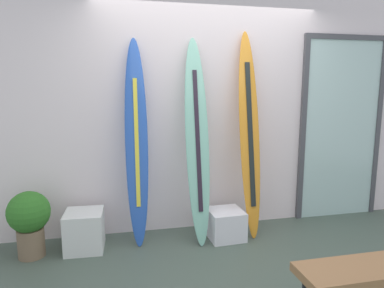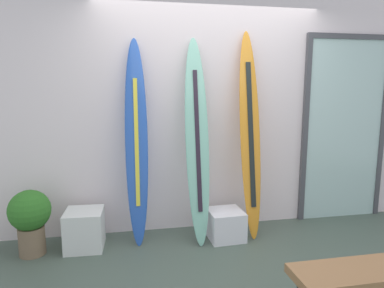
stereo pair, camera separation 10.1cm
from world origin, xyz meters
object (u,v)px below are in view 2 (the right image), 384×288
at_px(display_block_center, 225,225).
at_px(surfboard_sunset, 250,136).
at_px(glass_door, 344,126).
at_px(surfboard_seafoam, 197,142).
at_px(surfboard_cobalt, 136,142).
at_px(display_block_left, 85,229).
at_px(potted_plant, 30,217).
at_px(bench, 364,277).

bearing_deg(display_block_center, surfboard_sunset, 21.25).
bearing_deg(display_block_center, glass_door, 12.77).
bearing_deg(display_block_center, surfboard_seafoam, 163.77).
distance_m(surfboard_cobalt, surfboard_sunset, 1.22).
bearing_deg(surfboard_sunset, glass_door, 10.74).
distance_m(display_block_left, display_block_center, 1.47).
xyz_separation_m(display_block_left, display_block_center, (1.47, -0.05, -0.04)).
relative_size(display_block_left, potted_plant, 0.61).
relative_size(display_block_left, display_block_center, 1.04).
relative_size(surfboard_seafoam, bench, 2.23).
relative_size(glass_door, bench, 2.32).
bearing_deg(potted_plant, bench, -33.31).
bearing_deg(potted_plant, glass_door, 5.62).
distance_m(surfboard_seafoam, bench, 1.95).
height_order(surfboard_cobalt, surfboard_seafoam, surfboard_seafoam).
bearing_deg(surfboard_sunset, display_block_left, -178.03).
bearing_deg(glass_door, display_block_left, -174.27).
xyz_separation_m(surfboard_sunset, display_block_left, (-1.76, -0.06, -0.90)).
distance_m(surfboard_sunset, potted_plant, 2.37).
xyz_separation_m(surfboard_seafoam, surfboard_sunset, (0.59, 0.03, 0.04)).
xyz_separation_m(glass_door, potted_plant, (-3.56, -0.35, -0.77)).
distance_m(display_block_center, glass_door, 1.92).
bearing_deg(surfboard_seafoam, display_block_center, -16.23).
relative_size(surfboard_sunset, potted_plant, 3.45).
bearing_deg(potted_plant, surfboard_cobalt, 7.27).
height_order(display_block_center, glass_door, glass_door).
bearing_deg(surfboard_cobalt, potted_plant, -172.73).
height_order(surfboard_cobalt, bench, surfboard_cobalt).
xyz_separation_m(surfboard_seafoam, potted_plant, (-1.66, -0.07, -0.67)).
bearing_deg(surfboard_sunset, surfboard_cobalt, 178.61).
distance_m(surfboard_sunset, display_block_left, 1.98).
bearing_deg(surfboard_sunset, potted_plant, -177.39).
xyz_separation_m(potted_plant, bench, (2.43, -1.59, 0.02)).
xyz_separation_m(display_block_left, glass_door, (3.06, 0.31, 0.95)).
bearing_deg(glass_door, display_block_center, -167.23).
height_order(surfboard_seafoam, display_block_left, surfboard_seafoam).
height_order(surfboard_sunset, display_block_center, surfboard_sunset).
distance_m(glass_door, bench, 2.37).
xyz_separation_m(surfboard_cobalt, display_block_left, (-0.55, -0.09, -0.86)).
relative_size(surfboard_cobalt, glass_door, 0.95).
relative_size(display_block_center, bench, 0.40).
xyz_separation_m(surfboard_seafoam, bench, (0.76, -1.67, -0.65)).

